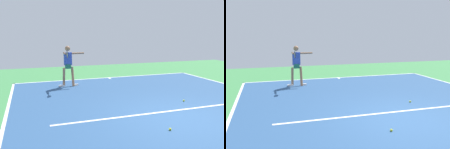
% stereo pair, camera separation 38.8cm
% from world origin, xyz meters
% --- Properties ---
extents(ground_plane, '(23.19, 23.19, 0.00)m').
position_xyz_m(ground_plane, '(0.00, 0.00, 0.00)').
color(ground_plane, '#428E4C').
extents(court_surface, '(9.58, 13.27, 0.00)m').
position_xyz_m(court_surface, '(0.00, 0.00, 0.00)').
color(court_surface, '#2D5484').
rests_on(court_surface, ground_plane).
extents(court_line_baseline_near, '(9.58, 0.10, 0.01)m').
position_xyz_m(court_line_baseline_near, '(0.00, -6.58, 0.00)').
color(court_line_baseline_near, white).
rests_on(court_line_baseline_near, ground_plane).
extents(court_line_service, '(7.19, 0.10, 0.01)m').
position_xyz_m(court_line_service, '(0.00, -0.65, 0.00)').
color(court_line_service, white).
rests_on(court_line_service, ground_plane).
extents(court_line_centre_mark, '(0.10, 0.30, 0.01)m').
position_xyz_m(court_line_centre_mark, '(0.00, -6.38, 0.00)').
color(court_line_centre_mark, white).
rests_on(court_line_centre_mark, ground_plane).
extents(tennis_player, '(1.17, 1.24, 1.83)m').
position_xyz_m(tennis_player, '(2.34, -5.21, 1.06)').
color(tennis_player, '#9E7051').
rests_on(tennis_player, ground_plane).
extents(tennis_ball_by_sideline, '(0.07, 0.07, 0.07)m').
position_xyz_m(tennis_ball_by_sideline, '(-1.09, -1.40, 0.03)').
color(tennis_ball_by_sideline, '#CCE033').
rests_on(tennis_ball_by_sideline, ground_plane).
extents(tennis_ball_centre_court, '(0.07, 0.07, 0.07)m').
position_xyz_m(tennis_ball_centre_court, '(0.78, 0.65, 0.03)').
color(tennis_ball_centre_court, yellow).
rests_on(tennis_ball_centre_court, ground_plane).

